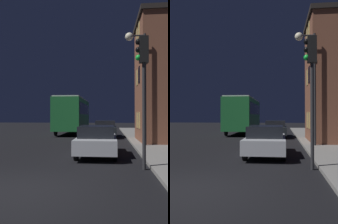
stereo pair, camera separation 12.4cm
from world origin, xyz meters
TOP-DOWN VIEW (x-y plane):
  - ground_plane at (0.00, 0.00)m, footprint 120.00×120.00m
  - brick_building at (5.91, 11.41)m, footprint 3.83×5.10m
  - streetlamp at (3.78, 8.67)m, footprint 1.21×0.47m
  - traffic_light at (3.27, 2.56)m, footprint 0.43×0.24m
  - bare_tree at (5.30, 10.30)m, footprint 1.89×1.36m
  - bus at (-1.62, 19.67)m, footprint 2.46×10.09m
  - car_near_lane at (1.56, 5.45)m, footprint 1.73×4.35m
  - car_mid_lane at (1.78, 15.50)m, footprint 1.82×4.74m

SIDE VIEW (x-z plane):
  - ground_plane at x=0.00m, z-range 0.00..0.00m
  - car_near_lane at x=1.56m, z-range 0.03..1.39m
  - car_mid_lane at x=1.78m, z-range 0.03..1.45m
  - bus at x=-1.62m, z-range 0.34..3.93m
  - bare_tree at x=5.30m, z-range 0.08..4.41m
  - traffic_light at x=3.27m, z-range 0.97..5.48m
  - brick_building at x=5.91m, z-range 0.14..8.49m
  - streetlamp at x=3.78m, z-range 1.54..8.11m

